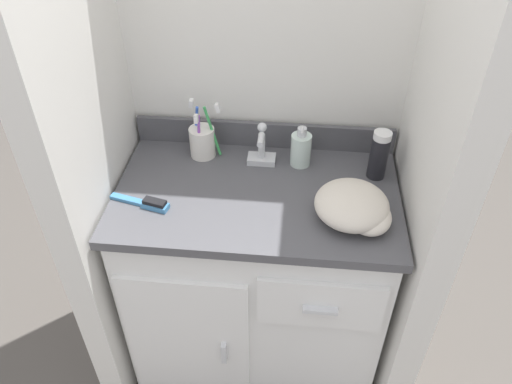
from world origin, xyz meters
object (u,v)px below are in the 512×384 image
(toothbrush_cup, at_px, (202,141))
(soap_dispenser, at_px, (301,149))
(shaving_cream_can, at_px, (379,155))
(hairbrush, at_px, (147,203))
(hand_towel, at_px, (355,207))

(toothbrush_cup, height_order, soap_dispenser, toothbrush_cup)
(toothbrush_cup, xyz_separation_m, shaving_cream_can, (0.55, -0.06, 0.02))
(toothbrush_cup, height_order, hairbrush, toothbrush_cup)
(toothbrush_cup, bearing_deg, hairbrush, -113.26)
(shaving_cream_can, height_order, hairbrush, shaving_cream_can)
(toothbrush_cup, relative_size, hairbrush, 1.05)
(hand_towel, bearing_deg, soap_dispenser, 122.79)
(soap_dispenser, bearing_deg, hand_towel, -57.21)
(hand_towel, bearing_deg, hairbrush, -179.54)
(hand_towel, bearing_deg, toothbrush_cup, 151.00)
(toothbrush_cup, relative_size, hand_towel, 0.91)
(hairbrush, bearing_deg, hand_towel, 14.42)
(shaving_cream_can, xyz_separation_m, hand_towel, (-0.08, -0.21, -0.04))
(soap_dispenser, height_order, hairbrush, soap_dispenser)
(toothbrush_cup, distance_m, shaving_cream_can, 0.56)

